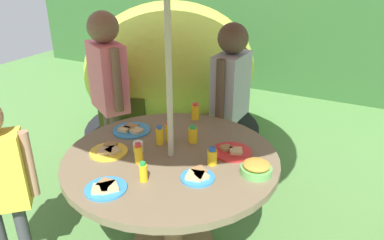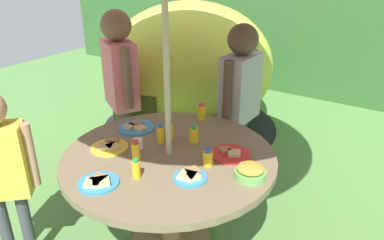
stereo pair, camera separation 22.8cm
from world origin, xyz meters
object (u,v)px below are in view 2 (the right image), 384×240
object	(u,v)px
juice_bottle_spot_b	(161,134)
plate_center_back	(190,176)
dome_tent	(189,68)
juice_bottle_mid_right	(201,112)
snack_bowl	(250,172)
cup_near	(138,144)
garden_table	(170,171)
child_in_yellow_shirt	(0,161)
child_in_grey_shirt	(240,88)
juice_bottle_spot_a	(208,158)
juice_bottle_far_left	(136,151)
plate_far_right	(136,127)
child_in_pink_shirt	(120,75)
juice_bottle_near_right	(170,131)
juice_bottle_center_front	(194,134)
plate_front_edge	(98,182)
plate_near_left	(230,153)
wooden_chair	(216,96)
juice_bottle_mid_left	(136,169)
plate_back_edge	(110,146)

from	to	relation	value
juice_bottle_spot_b	plate_center_back	bearing A→B (deg)	-32.37
dome_tent	juice_bottle_mid_right	bearing A→B (deg)	-54.44
snack_bowl	cup_near	distance (m)	0.74
juice_bottle_mid_right	garden_table	bearing A→B (deg)	-78.84
child_in_yellow_shirt	cup_near	size ratio (longest dim) A/B	18.18
child_in_grey_shirt	juice_bottle_spot_a	size ratio (longest dim) A/B	12.73
juice_bottle_far_left	plate_center_back	bearing A→B (deg)	0.51
garden_table	plate_far_right	size ratio (longest dim) A/B	5.11
child_in_grey_shirt	child_in_pink_shirt	xyz separation A→B (m)	(-0.92, -0.35, 0.05)
child_in_pink_shirt	snack_bowl	xyz separation A→B (m)	(1.41, -0.50, -0.18)
plate_center_back	plate_far_right	bearing A→B (deg)	154.35
child_in_pink_shirt	juice_bottle_near_right	world-z (taller)	child_in_pink_shirt
snack_bowl	juice_bottle_near_right	size ratio (longest dim) A/B	1.36
juice_bottle_center_front	garden_table	bearing A→B (deg)	-100.13
child_in_pink_shirt	plate_front_edge	size ratio (longest dim) A/B	6.54
juice_bottle_spot_a	cup_near	xyz separation A→B (m)	(-0.47, -0.07, -0.02)
cup_near	plate_near_left	bearing A→B (deg)	24.69
dome_tent	juice_bottle_spot_b	xyz separation A→B (m)	(0.82, -1.57, 0.07)
plate_front_edge	juice_bottle_far_left	distance (m)	0.31
wooden_chair	dome_tent	bearing A→B (deg)	127.04
juice_bottle_mid_left	juice_bottle_mid_right	distance (m)	0.87
dome_tent	plate_far_right	bearing A→B (deg)	-71.73
wooden_chair	plate_near_left	bearing A→B (deg)	-73.44
cup_near	child_in_yellow_shirt	bearing A→B (deg)	-129.80
juice_bottle_mid_left	juice_bottle_spot_a	world-z (taller)	juice_bottle_mid_left
juice_bottle_mid_left	juice_bottle_spot_b	distance (m)	0.43
juice_bottle_spot_a	cup_near	distance (m)	0.48
plate_far_right	plate_near_left	distance (m)	0.73
child_in_pink_shirt	juice_bottle_mid_left	world-z (taller)	child_in_pink_shirt
plate_near_left	juice_bottle_mid_left	size ratio (longest dim) A/B	2.15
juice_bottle_near_right	juice_bottle_far_left	world-z (taller)	juice_bottle_near_right
child_in_grey_shirt	child_in_yellow_shirt	xyz separation A→B (m)	(-0.75, -1.54, -0.13)
dome_tent	juice_bottle_near_right	xyz separation A→B (m)	(0.84, -1.50, 0.07)
dome_tent	plate_back_edge	xyz separation A→B (m)	(0.59, -1.81, 0.02)
plate_center_back	plate_front_edge	xyz separation A→B (m)	(-0.38, -0.31, -0.00)
wooden_chair	juice_bottle_mid_right	world-z (taller)	wooden_chair
wooden_chair	child_in_yellow_shirt	xyz separation A→B (m)	(-0.33, -1.91, 0.14)
juice_bottle_near_right	juice_bottle_center_front	xyz separation A→B (m)	(0.15, 0.05, -0.01)
juice_bottle_center_front	juice_bottle_spot_a	size ratio (longest dim) A/B	1.07
juice_bottle_near_right	juice_bottle_mid_left	bearing A→B (deg)	-75.95
child_in_grey_shirt	juice_bottle_center_front	size ratio (longest dim) A/B	11.87
plate_near_left	juice_bottle_mid_left	distance (m)	0.59
juice_bottle_center_front	juice_bottle_mid_right	bearing A→B (deg)	113.86
juice_bottle_near_right	cup_near	bearing A→B (deg)	-113.63
garden_table	plate_center_back	world-z (taller)	plate_center_back
child_in_yellow_shirt	snack_bowl	xyz separation A→B (m)	(1.24, 0.69, -0.01)
dome_tent	juice_bottle_far_left	distance (m)	2.00
juice_bottle_far_left	juice_bottle_spot_b	world-z (taller)	juice_bottle_spot_b
plate_center_back	plate_near_left	bearing A→B (deg)	79.62
wooden_chair	child_in_pink_shirt	xyz separation A→B (m)	(-0.50, -0.72, 0.31)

